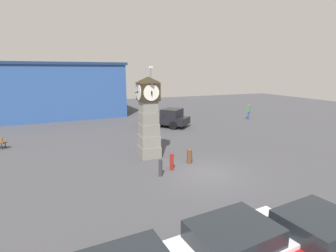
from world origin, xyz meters
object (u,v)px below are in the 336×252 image
object	(u,v)px
bollard_near_tower	(190,156)
car_near_tower	(239,247)
street_lamp_far_side	(151,88)
bollard_far_row	(161,167)
clock_tower	(149,118)
car_by_building	(320,235)
pickup_truck	(165,117)
bollard_mid_row	(172,161)
pedestrian_near_bench	(249,111)

from	to	relation	value
bollard_near_tower	car_near_tower	xyz separation A→B (m)	(-2.79, -8.49, 0.30)
bollard_near_tower	street_lamp_far_side	bearing A→B (deg)	79.21
bollard_near_tower	car_near_tower	world-z (taller)	car_near_tower
bollard_far_row	clock_tower	bearing A→B (deg)	82.15
bollard_far_row	car_by_building	xyz separation A→B (m)	(2.21, -7.77, 0.26)
pickup_truck	bollard_mid_row	bearing A→B (deg)	-109.80
clock_tower	pickup_truck	size ratio (longest dim) A/B	1.05
bollard_far_row	car_by_building	bearing A→B (deg)	-74.15
bollard_far_row	car_near_tower	world-z (taller)	car_near_tower
pedestrian_near_bench	pickup_truck	bearing A→B (deg)	179.41
clock_tower	bollard_far_row	size ratio (longest dim) A/B	5.29
clock_tower	street_lamp_far_side	bearing A→B (deg)	70.65
bollard_mid_row	car_by_building	bearing A→B (deg)	-81.16
clock_tower	pedestrian_near_bench	world-z (taller)	clock_tower
street_lamp_far_side	bollard_mid_row	bearing A→B (deg)	-105.05
bollard_near_tower	pickup_truck	world-z (taller)	pickup_truck
car_near_tower	pickup_truck	bearing A→B (deg)	74.27
clock_tower	bollard_mid_row	size ratio (longest dim) A/B	5.09
pickup_truck	street_lamp_far_side	size ratio (longest dim) A/B	0.82
bollard_near_tower	bollard_far_row	size ratio (longest dim) A/B	0.96
bollard_mid_row	pedestrian_near_bench	world-z (taller)	pedestrian_near_bench
car_near_tower	car_by_building	distance (m)	2.67
clock_tower	bollard_far_row	bearing A→B (deg)	-97.85
clock_tower	bollard_mid_row	distance (m)	3.50
bollard_near_tower	car_by_building	distance (m)	8.98
bollard_mid_row	street_lamp_far_side	xyz separation A→B (m)	(4.63, 17.21, 3.02)
car_by_building	street_lamp_far_side	distance (m)	25.93
pickup_truck	pedestrian_near_bench	xyz separation A→B (m)	(10.51, -0.11, 0.06)
pedestrian_near_bench	bollard_near_tower	bearing A→B (deg)	-141.06
bollard_mid_row	pickup_truck	xyz separation A→B (m)	(4.08, 11.34, 0.41)
clock_tower	car_near_tower	distance (m)	10.83
bollard_far_row	street_lamp_far_side	world-z (taller)	street_lamp_far_side
clock_tower	pickup_truck	world-z (taller)	clock_tower
bollard_far_row	pickup_truck	bearing A→B (deg)	67.30
bollard_far_row	pedestrian_near_bench	world-z (taller)	pedestrian_near_bench
pedestrian_near_bench	bollard_far_row	bearing A→B (deg)	-142.67
bollard_far_row	pedestrian_near_bench	bearing A→B (deg)	37.33
bollard_near_tower	pickup_truck	size ratio (longest dim) A/B	0.19
car_by_building	pedestrian_near_bench	size ratio (longest dim) A/B	2.34
clock_tower	car_by_building	world-z (taller)	clock_tower
bollard_far_row	street_lamp_far_side	bearing A→B (deg)	72.72
bollard_near_tower	pedestrian_near_bench	bearing A→B (deg)	38.94
bollard_near_tower	car_by_building	xyz separation A→B (m)	(-0.17, -8.98, 0.28)
bollard_mid_row	bollard_far_row	size ratio (longest dim) A/B	1.04
car_near_tower	street_lamp_far_side	bearing A→B (deg)	76.64
bollard_mid_row	car_near_tower	bearing A→B (deg)	-99.57
clock_tower	car_by_building	size ratio (longest dim) A/B	1.30
clock_tower	street_lamp_far_side	size ratio (longest dim) A/B	0.86
bollard_near_tower	car_near_tower	size ratio (longest dim) A/B	0.22
clock_tower	pickup_truck	xyz separation A→B (m)	(4.53, 8.57, -1.69)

